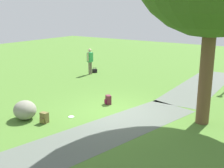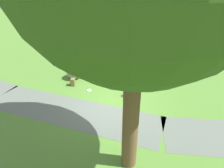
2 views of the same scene
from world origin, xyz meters
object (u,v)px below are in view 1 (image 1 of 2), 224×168
object	(u,v)px
lawn_boulder	(25,110)
backpack_by_boulder	(44,118)
woman_with_handbag	(90,60)
frisbee_on_grass	(71,117)
spare_backpack_on_lawn	(108,100)
handbag_on_grass	(95,70)

from	to	relation	value
lawn_boulder	backpack_by_boulder	world-z (taller)	lawn_boulder
woman_with_handbag	frisbee_on_grass	size ratio (longest dim) A/B	7.05
backpack_by_boulder	spare_backpack_on_lawn	world-z (taller)	same
handbag_on_grass	backpack_by_boulder	size ratio (longest dim) A/B	0.94
backpack_by_boulder	frisbee_on_grass	size ratio (longest dim) A/B	1.72
backpack_by_boulder	lawn_boulder	bearing A→B (deg)	-81.14
backpack_by_boulder	spare_backpack_on_lawn	distance (m)	3.17
backpack_by_boulder	spare_backpack_on_lawn	bearing A→B (deg)	166.96
handbag_on_grass	lawn_boulder	bearing A→B (deg)	19.41
woman_with_handbag	backpack_by_boulder	size ratio (longest dim) A/B	4.11
backpack_by_boulder	handbag_on_grass	bearing A→B (deg)	-154.71
woman_with_handbag	handbag_on_grass	distance (m)	0.97
lawn_boulder	spare_backpack_on_lawn	size ratio (longest dim) A/B	3.15
lawn_boulder	handbag_on_grass	world-z (taller)	lawn_boulder
backpack_by_boulder	frisbee_on_grass	xyz separation A→B (m)	(-0.99, 0.43, -0.18)
lawn_boulder	spare_backpack_on_lawn	distance (m)	3.61
lawn_boulder	backpack_by_boulder	xyz separation A→B (m)	(-0.14, 0.89, -0.17)
handbag_on_grass	spare_backpack_on_lawn	size ratio (longest dim) A/B	0.94
handbag_on_grass	frisbee_on_grass	distance (m)	7.98
lawn_boulder	backpack_by_boulder	bearing A→B (deg)	98.86
woman_with_handbag	spare_backpack_on_lawn	distance (m)	6.11
lawn_boulder	frisbee_on_grass	distance (m)	1.77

